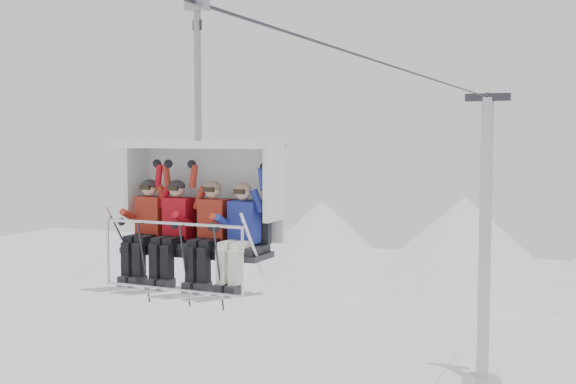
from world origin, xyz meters
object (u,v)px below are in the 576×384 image
at_px(skier_center_left, 174,228).
at_px(skier_center_right, 210,230).
at_px(skier_far_right, 240,232).
at_px(chairlift_carrier, 203,194).
at_px(skier_far_left, 146,226).
at_px(lift_tower_right, 485,261).

xyz_separation_m(skier_center_left, skier_center_right, (0.58, 0.00, 0.00)).
relative_size(skier_center_left, skier_far_right, 1.00).
xyz_separation_m(chairlift_carrier, skier_center_right, (0.28, -0.30, -0.46)).
bearing_deg(skier_center_right, skier_far_right, -0.26).
bearing_deg(skier_center_left, skier_far_left, 180.00).
relative_size(chairlift_carrier, skier_center_left, 2.36).
bearing_deg(chairlift_carrier, lift_tower_right, 90.00).
xyz_separation_m(skier_center_right, skier_far_right, (0.47, -0.00, -0.01)).
bearing_deg(lift_tower_right, skier_far_left, -91.73).
height_order(skier_far_left, skier_center_left, same).
bearing_deg(chairlift_carrier, skier_far_left, -158.22).
relative_size(lift_tower_right, chairlift_carrier, 3.38).
xyz_separation_m(skier_far_left, skier_center_left, (0.47, 0.00, 0.00)).
distance_m(skier_far_left, skier_center_left, 0.47).
xyz_separation_m(skier_center_left, skier_far_right, (1.05, -0.00, -0.01)).
relative_size(chairlift_carrier, skier_center_right, 2.36).
distance_m(chairlift_carrier, skier_center_left, 0.63).
relative_size(lift_tower_right, skier_center_right, 7.99).
bearing_deg(lift_tower_right, skier_center_right, -89.36).
height_order(chairlift_carrier, skier_far_left, chairlift_carrier).
distance_m(skier_far_left, skier_far_right, 1.51).
bearing_deg(skier_center_left, skier_center_right, 0.00).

